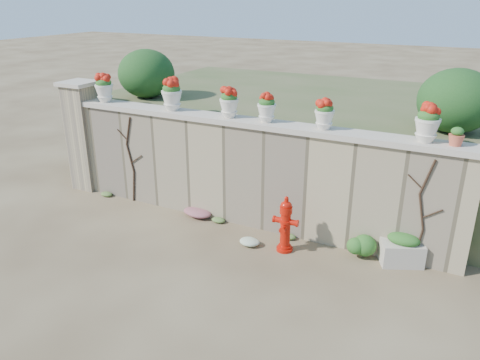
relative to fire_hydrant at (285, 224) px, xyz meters
The scene contains 21 objects.
ground 1.62m from the fire_hydrant, 135.33° to the right, with size 80.00×80.00×0.00m, color brown.
stone_wall 1.39m from the fire_hydrant, 146.47° to the left, with size 8.00×0.40×2.00m, color #9B8A67.
wall_cap 2.01m from the fire_hydrant, 146.47° to the left, with size 8.10×0.52×0.10m, color beige.
gate_pillar 5.34m from the fire_hydrant, behind, with size 0.72×0.72×2.48m.
raised_fill 4.10m from the fire_hydrant, 105.53° to the left, with size 9.00×6.00×2.00m, color #384C23.
back_shrub_left 5.12m from the fire_hydrant, 155.86° to the left, with size 1.30×1.30×1.10m, color #143814.
back_shrub_right 3.63m from the fire_hydrant, 39.77° to the left, with size 1.30×1.30×1.10m, color #143814.
vine_left 3.83m from the fire_hydrant, behind, with size 0.60×0.04×1.91m.
vine_right 2.25m from the fire_hydrant, 13.23° to the left, with size 0.60×0.04×1.91m.
fire_hydrant is the anchor object (origin of this frame).
planter_box 2.00m from the fire_hydrant, 13.77° to the left, with size 0.79×0.64×0.57m.
green_shrub 1.30m from the fire_hydrant, 15.52° to the left, with size 0.56×0.50×0.53m, color #1E5119.
magenta_clump 2.25m from the fire_hydrant, 168.10° to the left, with size 0.83×0.56×0.22m, color #C72775.
white_flowers 0.76m from the fire_hydrant, 164.76° to the right, with size 0.47×0.38×0.17m, color white.
urn_pot_0 4.93m from the fire_hydrant, behind, with size 0.38×0.38×0.60m.
urn_pot_1 3.43m from the fire_hydrant, 165.37° to the left, with size 0.40×0.40×0.63m.
urn_pot_2 2.48m from the fire_hydrant, 154.05° to the left, with size 0.36×0.36×0.56m.
urn_pot_3 2.10m from the fire_hydrant, 134.89° to the left, with size 0.34×0.34×0.53m.
urn_pot_4 2.01m from the fire_hydrant, 63.90° to the left, with size 0.34×0.34×0.53m.
urn_pot_5 2.84m from the fire_hydrant, 19.87° to the left, with size 0.39×0.39×0.60m.
terracotta_pot 3.06m from the fire_hydrant, 16.51° to the left, with size 0.23×0.23×0.28m.
Camera 1 is at (3.68, -5.79, 4.25)m, focal length 35.00 mm.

